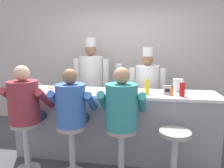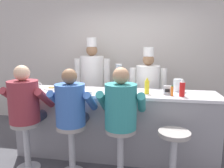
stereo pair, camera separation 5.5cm
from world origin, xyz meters
name	(u,v)px [view 1 (the left image)]	position (x,y,z in m)	size (l,w,h in m)	color
ground_plane	(111,165)	(0.00, 0.00, 0.00)	(20.00, 20.00, 0.00)	#4C4C51
wall_back	(125,62)	(0.00, 1.81, 1.35)	(10.00, 0.06, 2.70)	beige
diner_counter	(114,124)	(0.00, 0.33, 0.50)	(3.00, 0.66, 1.01)	gray
ketchup_bottle_red	(182,88)	(0.95, 0.18, 1.12)	(0.07, 0.07, 0.25)	red
mustard_bottle_yellow	(147,86)	(0.48, 0.26, 1.12)	(0.07, 0.07, 0.24)	yellow
hot_sauce_bottle_orange	(172,91)	(0.82, 0.19, 1.07)	(0.04, 0.04, 0.14)	orange
water_pitcher_clear	(178,85)	(0.93, 0.52, 1.10)	(0.16, 0.14, 0.19)	silver
breakfast_plate	(51,88)	(-1.01, 0.34, 1.02)	(0.23, 0.23, 0.05)	white
cereal_bowl	(87,92)	(-0.36, 0.11, 1.03)	(0.17, 0.17, 0.05)	white
coffee_mug_blue	(114,89)	(0.00, 0.29, 1.05)	(0.13, 0.08, 0.09)	#4C7AB2
coffee_mug_white	(36,85)	(-1.29, 0.41, 1.05)	(0.13, 0.08, 0.10)	white
cup_stack_steel	(119,77)	(0.05, 0.44, 1.21)	(0.10, 0.10, 0.40)	#B7BABF
napkin_dispenser_chrome	(167,90)	(0.76, 0.26, 1.07)	(0.10, 0.06, 0.13)	silver
diner_seated_maroon	(25,106)	(-1.11, -0.25, 0.90)	(0.60, 0.59, 1.44)	#B2B5BA
diner_seated_blue	(72,109)	(-0.46, -0.25, 0.88)	(0.57, 0.56, 1.40)	#B2B5BA
diner_seated_teal	(122,110)	(0.18, -0.25, 0.90)	(0.59, 0.58, 1.43)	#B2B5BA
empty_stool_round	(174,149)	(0.82, -0.28, 0.45)	(0.38, 0.38, 0.68)	#B2B5BA
cook_in_whites_near	(91,80)	(-0.62, 1.34, 1.01)	(0.72, 0.46, 1.84)	#232328
cook_in_whites_far	(147,90)	(0.48, 1.05, 0.91)	(0.65, 0.42, 1.66)	#232328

